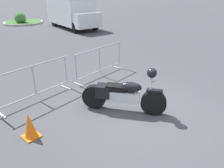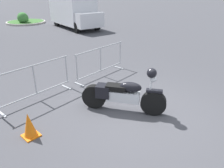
# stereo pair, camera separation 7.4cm
# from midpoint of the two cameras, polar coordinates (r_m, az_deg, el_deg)

# --- Properties ---
(ground_plane) EXTENTS (120.00, 120.00, 0.00)m
(ground_plane) POSITION_cam_midpoint_polar(r_m,az_deg,el_deg) (5.82, 6.83, -7.51)
(ground_plane) COLOR #424247
(motorcycle) EXTENTS (1.29, 2.00, 1.26)m
(motorcycle) POSITION_cam_midpoint_polar(r_m,az_deg,el_deg) (5.67, 3.29, -2.73)
(motorcycle) COLOR black
(motorcycle) RESTS_ON ground
(crowd_barrier_near) EXTENTS (2.35, 0.57, 1.07)m
(crowd_barrier_near) POSITION_cam_midpoint_polar(r_m,az_deg,el_deg) (6.53, -19.17, 0.44)
(crowd_barrier_near) COLOR #9EA0A5
(crowd_barrier_near) RESTS_ON ground
(crowd_barrier_far) EXTENTS (2.35, 0.57, 1.07)m
(crowd_barrier_far) POSITION_cam_midpoint_polar(r_m,az_deg,el_deg) (7.89, -2.74, 5.93)
(crowd_barrier_far) COLOR #9EA0A5
(crowd_barrier_far) RESTS_ON ground
(delivery_van) EXTENTS (2.78, 5.26, 2.31)m
(delivery_van) POSITION_cam_midpoint_polar(r_m,az_deg,el_deg) (17.64, -9.81, 18.26)
(delivery_van) COLOR silver
(delivery_van) RESTS_ON ground
(planter_island) EXTENTS (3.27, 3.27, 0.97)m
(planter_island) POSITION_cam_midpoint_polar(r_m,az_deg,el_deg) (21.10, -21.77, 15.22)
(planter_island) COLOR #ADA89E
(planter_island) RESTS_ON ground
(traffic_cone) EXTENTS (0.34, 0.34, 0.59)m
(traffic_cone) POSITION_cam_midpoint_polar(r_m,az_deg,el_deg) (5.13, -20.43, -10.07)
(traffic_cone) COLOR orange
(traffic_cone) RESTS_ON ground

